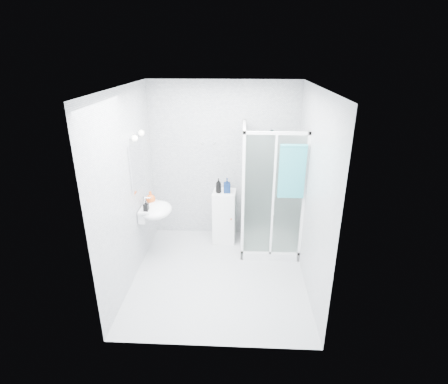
# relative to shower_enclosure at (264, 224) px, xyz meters

# --- Properties ---
(room) EXTENTS (2.40, 2.60, 2.60)m
(room) POSITION_rel_shower_enclosure_xyz_m (-0.67, -0.77, 0.85)
(room) COLOR silver
(room) RESTS_ON ground
(shower_enclosure) EXTENTS (0.90, 0.95, 2.00)m
(shower_enclosure) POSITION_rel_shower_enclosure_xyz_m (0.00, 0.00, 0.00)
(shower_enclosure) COLOR white
(shower_enclosure) RESTS_ON ground
(wall_basin) EXTENTS (0.46, 0.56, 0.35)m
(wall_basin) POSITION_rel_shower_enclosure_xyz_m (-1.66, -0.32, 0.35)
(wall_basin) COLOR white
(wall_basin) RESTS_ON ground
(mirror) EXTENTS (0.02, 0.60, 0.70)m
(mirror) POSITION_rel_shower_enclosure_xyz_m (-1.85, -0.32, 1.05)
(mirror) COLOR white
(mirror) RESTS_ON room
(vanity_lights) EXTENTS (0.10, 0.40, 0.08)m
(vanity_lights) POSITION_rel_shower_enclosure_xyz_m (-1.80, -0.32, 1.47)
(vanity_lights) COLOR silver
(vanity_lights) RESTS_ON room
(wall_hooks) EXTENTS (0.23, 0.06, 0.03)m
(wall_hooks) POSITION_rel_shower_enclosure_xyz_m (-0.92, 0.49, 1.17)
(wall_hooks) COLOR silver
(wall_hooks) RESTS_ON room
(storage_cabinet) EXTENTS (0.38, 0.40, 0.88)m
(storage_cabinet) POSITION_rel_shower_enclosure_xyz_m (-0.65, 0.25, -0.01)
(storage_cabinet) COLOR white
(storage_cabinet) RESTS_ON ground
(hand_towel) EXTENTS (0.36, 0.05, 0.77)m
(hand_towel) POSITION_rel_shower_enclosure_xyz_m (0.31, -0.40, 1.04)
(hand_towel) COLOR teal
(hand_towel) RESTS_ON shower_enclosure
(shampoo_bottle_a) EXTENTS (0.09, 0.09, 0.24)m
(shampoo_bottle_a) POSITION_rel_shower_enclosure_xyz_m (-0.74, 0.21, 0.56)
(shampoo_bottle_a) COLOR black
(shampoo_bottle_a) RESTS_ON storage_cabinet
(shampoo_bottle_b) EXTENTS (0.12, 0.12, 0.24)m
(shampoo_bottle_b) POSITION_rel_shower_enclosure_xyz_m (-0.60, 0.23, 0.55)
(shampoo_bottle_b) COLOR #0C204A
(shampoo_bottle_b) RESTS_ON storage_cabinet
(soap_dispenser_orange) EXTENTS (0.18, 0.18, 0.18)m
(soap_dispenser_orange) POSITION_rel_shower_enclosure_xyz_m (-1.74, -0.19, 0.51)
(soap_dispenser_orange) COLOR #D05118
(soap_dispenser_orange) RESTS_ON wall_basin
(soap_dispenser_black) EXTENTS (0.08, 0.08, 0.15)m
(soap_dispenser_black) POSITION_rel_shower_enclosure_xyz_m (-1.73, -0.48, 0.49)
(soap_dispenser_black) COLOR black
(soap_dispenser_black) RESTS_ON wall_basin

